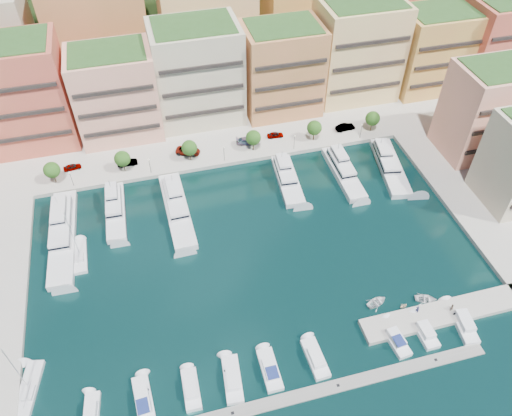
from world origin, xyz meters
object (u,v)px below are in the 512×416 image
at_px(car_2, 188,151).
at_px(car_3, 247,141).
at_px(tree_0, 52,170).
at_px(lamppost_0, 71,176).
at_px(yacht_0, 63,231).
at_px(cruiser_7, 395,339).
at_px(tender_2, 426,299).
at_px(tree_3, 253,138).
at_px(lamppost_4, 361,129).
at_px(yacht_6, 389,164).
at_px(cruiser_4, 270,370).
at_px(cruiser_8, 424,331).
at_px(car_0, 72,167).
at_px(tree_5, 373,118).
at_px(yacht_4, 287,178).
at_px(lamppost_2, 224,151).
at_px(cruiser_1, 144,402).
at_px(cruiser_2, 191,390).
at_px(tree_4, 314,128).
at_px(yacht_2, 176,206).
at_px(cruiser_3, 233,379).
at_px(car_1, 127,162).
at_px(person_1, 451,307).
at_px(lamppost_3, 294,140).
at_px(cruiser_5, 315,359).
at_px(yacht_5, 343,170).
at_px(car_4, 275,135).
at_px(sailboat_2, 80,257).
at_px(yacht_1, 115,209).
at_px(sailboat_0, 29,390).
at_px(person_0, 417,309).
at_px(tender_0, 377,302).
at_px(cruiser_9, 462,322).
at_px(tree_1, 122,159).
at_px(car_5, 345,127).
at_px(tree_2, 189,148).

distance_m(car_2, car_3, 15.34).
distance_m(tree_0, lamppost_0, 4.70).
height_order(yacht_0, cruiser_7, yacht_0).
bearing_deg(tender_2, tree_3, 42.02).
height_order(lamppost_4, yacht_6, yacht_6).
distance_m(lamppost_4, cruiser_4, 68.88).
height_order(cruiser_8, car_0, car_0).
relative_size(tree_5, yacht_4, 0.32).
xyz_separation_m(lamppost_0, yacht_6, (74.62, -11.78, -2.62)).
distance_m(lamppost_2, cruiser_1, 61.43).
xyz_separation_m(cruiser_2, cruiser_8, (42.35, 0.00, 0.00)).
relative_size(tree_4, yacht_2, 0.24).
height_order(tree_5, cruiser_8, tree_5).
bearing_deg(cruiser_3, car_1, 101.68).
height_order(car_2, person_1, car_2).
height_order(tree_5, lamppost_3, tree_5).
distance_m(lamppost_3, cruiser_1, 70.81).
bearing_deg(cruiser_5, yacht_5, 62.98).
xyz_separation_m(yacht_4, cruiser_4, (-17.23, -45.61, -0.52)).
distance_m(car_3, car_4, 7.69).
relative_size(tree_5, sailboat_2, 0.43).
xyz_separation_m(yacht_1, sailboat_0, (-16.54, -38.56, -0.79)).
bearing_deg(car_4, car_0, 93.72).
distance_m(yacht_2, cruiser_8, 57.51).
relative_size(cruiser_1, cruiser_3, 1.02).
distance_m(cruiser_4, person_0, 29.53).
height_order(tree_3, sailboat_2, sailboat_2).
bearing_deg(cruiser_1, yacht_4, 49.89).
height_order(tender_0, car_4, car_4).
distance_m(cruiser_7, cruiser_9, 13.51).
distance_m(car_0, car_4, 50.97).
xyz_separation_m(lamppost_2, cruiser_7, (18.87, -55.80, -3.26)).
height_order(lamppost_0, person_0, lamppost_0).
bearing_deg(car_4, cruiser_3, 161.47).
bearing_deg(person_0, car_0, 16.88).
height_order(tree_3, cruiser_9, tree_3).
bearing_deg(cruiser_3, car_3, 73.64).
xyz_separation_m(lamppost_4, yacht_4, (-23.02, -10.19, -2.73)).
relative_size(tree_1, lamppost_3, 1.35).
bearing_deg(car_5, cruiser_1, 130.05).
xyz_separation_m(tender_2, car_4, (-13.61, 55.37, 1.29)).
height_order(tree_1, cruiser_2, tree_1).
height_order(yacht_4, car_1, yacht_4).
bearing_deg(yacht_6, tree_1, 167.33).
xyz_separation_m(lamppost_3, car_0, (-54.18, 6.13, -2.12)).
xyz_separation_m(tree_2, tree_5, (48.00, 0.00, 0.00)).
relative_size(cruiser_3, cruiser_7, 1.11).
height_order(tree_0, tree_3, same).
relative_size(tree_2, tree_5, 1.00).
height_order(sailboat_0, tender_0, sailboat_0).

